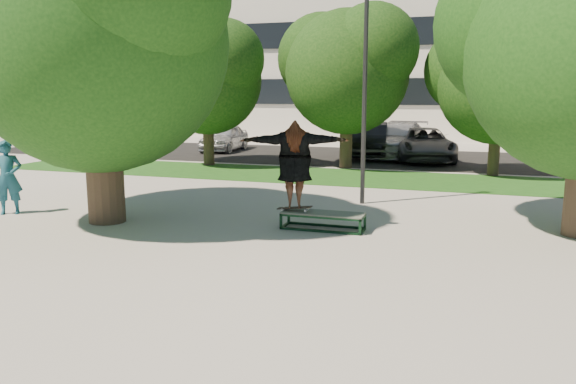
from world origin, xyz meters
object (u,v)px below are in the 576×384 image
(tree_left, at_px, (96,25))
(lamppost, at_px, (365,85))
(bystander, at_px, (8,177))
(car_grey, at_px, (424,144))
(grind_box, at_px, (323,221))
(car_silver_a, at_px, (224,138))
(car_silver_b, at_px, (399,140))
(car_dark, at_px, (368,140))

(tree_left, xyz_separation_m, lamppost, (5.29, 3.91, -1.27))
(tree_left, bearing_deg, lamppost, 36.42)
(bystander, distance_m, car_grey, 16.93)
(grind_box, relative_size, bystander, 0.99)
(bystander, bearing_deg, grind_box, -27.54)
(car_silver_a, height_order, car_silver_b, car_silver_b)
(tree_left, xyz_separation_m, car_silver_b, (4.79, 15.41, -3.62))
(bystander, relative_size, car_silver_a, 0.46)
(lamppost, bearing_deg, car_silver_a, 129.02)
(car_silver_a, bearing_deg, car_dark, -7.23)
(grind_box, height_order, car_grey, car_grey)
(car_dark, distance_m, car_silver_b, 1.40)
(tree_left, relative_size, bystander, 3.92)
(lamppost, xyz_separation_m, car_dark, (-1.85, 11.10, -2.35))
(grind_box, height_order, car_silver_a, car_silver_a)
(grind_box, xyz_separation_m, car_grey, (0.99, 13.65, 0.52))
(grind_box, distance_m, car_silver_a, 17.23)
(tree_left, height_order, bystander, tree_left)
(lamppost, bearing_deg, tree_left, -143.58)
(tree_left, bearing_deg, grind_box, 8.50)
(lamppost, distance_m, car_grey, 10.80)
(car_grey, bearing_deg, tree_left, -123.94)
(bystander, distance_m, car_dark, 16.32)
(lamppost, distance_m, car_silver_b, 11.75)
(car_dark, height_order, car_grey, car_dark)
(car_dark, xyz_separation_m, car_silver_b, (1.35, 0.40, 0.00))
(car_silver_a, distance_m, car_grey, 10.10)
(grind_box, bearing_deg, lamppost, 85.14)
(lamppost, xyz_separation_m, grind_box, (-0.27, -3.15, -2.96))
(lamppost, bearing_deg, grind_box, -94.86)
(lamppost, distance_m, grind_box, 4.34)
(bystander, relative_size, car_silver_b, 0.33)
(tree_left, relative_size, car_grey, 1.39)
(grind_box, height_order, car_dark, car_dark)
(car_dark, relative_size, car_grey, 0.95)
(car_dark, bearing_deg, bystander, -120.15)
(car_silver_b, bearing_deg, car_dark, -160.16)
(lamppost, height_order, car_dark, lamppost)
(bystander, xyz_separation_m, car_grey, (8.73, 14.51, -0.20))
(car_grey, bearing_deg, car_dark, 155.47)
(bystander, xyz_separation_m, car_dark, (6.15, 15.12, -0.11))
(lamppost, relative_size, car_silver_b, 1.11)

